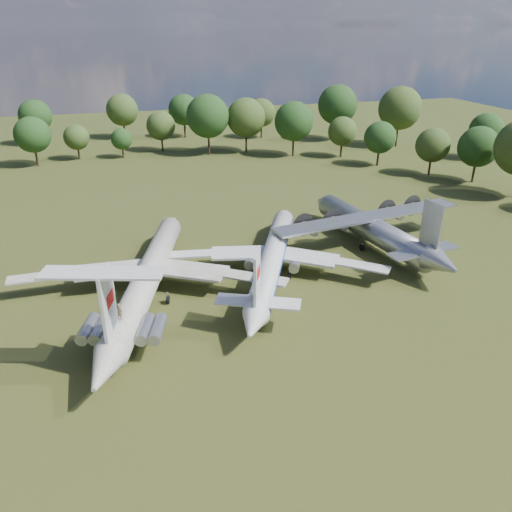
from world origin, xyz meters
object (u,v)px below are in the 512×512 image
object	(u,v)px
tu104_jet	(273,261)
an12_transport	(372,232)
person_on_il62	(119,311)
il62_airliner	(148,281)

from	to	relation	value
tu104_jet	an12_transport	bearing A→B (deg)	40.95
an12_transport	tu104_jet	bearing A→B (deg)	-172.65
person_on_il62	tu104_jet	bearing A→B (deg)	-108.94
tu104_jet	person_on_il62	distance (m)	24.15
il62_airliner	person_on_il62	distance (m)	12.66
il62_airliner	tu104_jet	bearing A→B (deg)	21.58
tu104_jet	person_on_il62	bearing A→B (deg)	-122.09
tu104_jet	person_on_il62	world-z (taller)	person_on_il62
il62_airliner	person_on_il62	world-z (taller)	person_on_il62
tu104_jet	an12_transport	xyz separation A→B (m)	(17.30, 5.13, 0.27)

